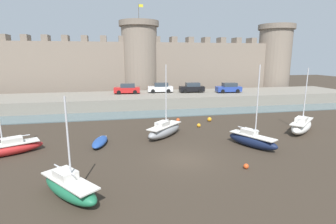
# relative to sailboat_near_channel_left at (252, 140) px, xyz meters

# --- Properties ---
(ground_plane) EXTENTS (160.00, 160.00, 0.00)m
(ground_plane) POSITION_rel_sailboat_near_channel_left_xyz_m (-6.38, -1.57, -0.63)
(ground_plane) COLOR #382D23
(water_channel) EXTENTS (80.00, 4.50, 0.10)m
(water_channel) POSITION_rel_sailboat_near_channel_left_xyz_m (-6.38, 14.49, -0.58)
(water_channel) COLOR slate
(water_channel) RESTS_ON ground
(quay_road) EXTENTS (69.46, 10.00, 1.70)m
(quay_road) POSITION_rel_sailboat_near_channel_left_xyz_m (-6.38, 21.74, 0.22)
(quay_road) COLOR gray
(quay_road) RESTS_ON ground
(castle) EXTENTS (64.92, 7.46, 17.08)m
(castle) POSITION_rel_sailboat_near_channel_left_xyz_m (-6.39, 31.94, 5.63)
(castle) COLOR gray
(castle) RESTS_ON ground
(sailboat_near_channel_left) EXTENTS (3.22, 4.55, 6.94)m
(sailboat_near_channel_left) POSITION_rel_sailboat_near_channel_left_xyz_m (0.00, 0.00, 0.00)
(sailboat_near_channel_left) COLOR #141E3D
(sailboat_near_channel_left) RESTS_ON ground
(rowboat_near_channel_right) EXTENTS (1.70, 3.38, 0.58)m
(rowboat_near_channel_right) POSITION_rel_sailboat_near_channel_left_xyz_m (-12.74, 3.06, -0.33)
(rowboat_near_channel_right) COLOR #234793
(rowboat_near_channel_right) RESTS_ON ground
(sailboat_foreground_right) EXTENTS (5.06, 4.60, 6.48)m
(sailboat_foreground_right) POSITION_rel_sailboat_near_channel_left_xyz_m (7.19, 3.08, 0.05)
(sailboat_foreground_right) COLOR silver
(sailboat_foreground_right) RESTS_ON ground
(sailboat_midflat_left) EXTENTS (4.39, 4.40, 6.85)m
(sailboat_midflat_left) POSITION_rel_sailboat_near_channel_left_xyz_m (-6.77, 4.33, 0.03)
(sailboat_midflat_left) COLOR gray
(sailboat_midflat_left) RESTS_ON ground
(sailboat_midflat_right) EXTENTS (5.22, 3.42, 6.44)m
(sailboat_midflat_right) POSITION_rel_sailboat_near_channel_left_xyz_m (-19.66, 2.03, -0.07)
(sailboat_midflat_right) COLOR red
(sailboat_midflat_right) RESTS_ON ground
(sailboat_foreground_left) EXTENTS (3.98, 4.52, 5.63)m
(sailboat_foreground_left) POSITION_rel_sailboat_near_channel_left_xyz_m (-13.91, -5.55, -0.02)
(sailboat_foreground_left) COLOR #1E6B47
(sailboat_foreground_left) RESTS_ON ground
(mooring_buoy_near_channel) EXTENTS (0.44, 0.44, 0.44)m
(mooring_buoy_near_channel) POSITION_rel_sailboat_near_channel_left_xyz_m (-4.12, 9.75, -0.41)
(mooring_buoy_near_channel) COLOR #E04C1E
(mooring_buoy_near_channel) RESTS_ON ground
(mooring_buoy_mid_mud) EXTENTS (0.41, 0.41, 0.41)m
(mooring_buoy_mid_mud) POSITION_rel_sailboat_near_channel_left_xyz_m (-2.44, 7.02, -0.43)
(mooring_buoy_mid_mud) COLOR orange
(mooring_buoy_mid_mud) RESTS_ON ground
(mooring_buoy_near_shore) EXTENTS (0.36, 0.36, 0.36)m
(mooring_buoy_near_shore) POSITION_rel_sailboat_near_channel_left_xyz_m (-2.64, -4.03, -0.45)
(mooring_buoy_near_shore) COLOR #E04C1E
(mooring_buoy_near_shore) RESTS_ON ground
(mooring_buoy_off_centre) EXTENTS (0.51, 0.51, 0.51)m
(mooring_buoy_off_centre) POSITION_rel_sailboat_near_channel_left_xyz_m (-0.40, 9.23, -0.38)
(mooring_buoy_off_centre) COLOR orange
(mooring_buoy_off_centre) RESTS_ON ground
(car_quay_east) EXTENTS (4.20, 2.08, 1.62)m
(car_quay_east) POSITION_rel_sailboat_near_channel_left_xyz_m (-9.35, 23.06, 1.85)
(car_quay_east) COLOR red
(car_quay_east) RESTS_ON quay_road
(car_quay_centre_west) EXTENTS (4.20, 2.08, 1.62)m
(car_quay_centre_west) POSITION_rel_sailboat_near_channel_left_xyz_m (7.27, 21.02, 1.85)
(car_quay_centre_west) COLOR #263F99
(car_quay_centre_west) RESTS_ON quay_road
(car_quay_centre_east) EXTENTS (4.20, 2.08, 1.62)m
(car_quay_centre_east) POSITION_rel_sailboat_near_channel_left_xyz_m (1.34, 22.49, 1.85)
(car_quay_centre_east) COLOR black
(car_quay_centre_east) RESTS_ON quay_road
(car_quay_west) EXTENTS (4.20, 2.08, 1.62)m
(car_quay_west) POSITION_rel_sailboat_near_channel_left_xyz_m (-3.84, 23.41, 1.85)
(car_quay_west) COLOR silver
(car_quay_west) RESTS_ON quay_road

